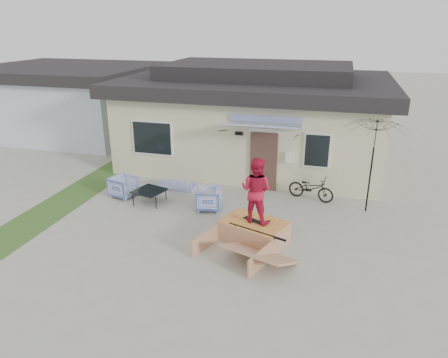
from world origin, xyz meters
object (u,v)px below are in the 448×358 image
(loveseat, at_px, (177,182))
(armchair_left, at_px, (124,185))
(skate_ramp, at_px, (254,231))
(skateboard, at_px, (255,221))
(armchair_right, at_px, (208,198))
(bicycle, at_px, (311,186))
(skater, at_px, (256,189))
(coffee_table, at_px, (150,196))
(patio_umbrella, at_px, (372,159))

(loveseat, xyz_separation_m, armchair_left, (-1.49, -1.14, 0.14))
(skate_ramp, bearing_deg, skateboard, 90.00)
(armchair_right, xyz_separation_m, bicycle, (3.09, 1.66, 0.11))
(armchair_left, xyz_separation_m, skater, (4.94, -1.80, 1.10))
(armchair_right, xyz_separation_m, skate_ramp, (1.81, -1.63, -0.11))
(armchair_right, bearing_deg, skate_ramp, 37.55)
(bicycle, xyz_separation_m, skate_ramp, (-1.28, -3.30, -0.22))
(armchair_right, bearing_deg, skater, 38.77)
(skate_ramp, bearing_deg, armchair_left, 178.25)
(loveseat, bearing_deg, armchair_left, 38.43)
(coffee_table, distance_m, skate_ramp, 4.17)
(loveseat, bearing_deg, skater, 140.60)
(patio_umbrella, relative_size, skateboard, 2.97)
(armchair_right, bearing_deg, loveseat, -140.51)
(skateboard, xyz_separation_m, skater, (0.00, 0.00, 0.92))
(armchair_right, xyz_separation_m, coffee_table, (-2.03, -0.03, -0.17))
(armchair_left, xyz_separation_m, armchair_right, (3.11, -0.22, -0.01))
(armchair_left, xyz_separation_m, skateboard, (4.94, -1.80, 0.18))
(patio_umbrella, height_order, skater, skater)
(skate_ramp, bearing_deg, armchair_right, 156.92)
(armchair_right, bearing_deg, skateboard, 38.77)
(patio_umbrella, height_order, skateboard, patio_umbrella)
(bicycle, distance_m, patio_umbrella, 2.22)
(armchair_left, height_order, bicycle, bicycle)
(armchair_right, distance_m, coffee_table, 2.04)
(coffee_table, xyz_separation_m, patio_umbrella, (6.90, 1.24, 1.53))
(armchair_left, bearing_deg, armchair_right, -81.22)
(coffee_table, xyz_separation_m, skateboard, (3.86, -1.55, 0.36))
(armchair_left, distance_m, armchair_right, 3.12)
(armchair_right, xyz_separation_m, skater, (1.83, -1.58, 1.11))
(patio_umbrella, bearing_deg, loveseat, 178.62)
(skater, bearing_deg, skateboard, 103.21)
(bicycle, distance_m, skateboard, 3.48)
(armchair_left, distance_m, patio_umbrella, 8.15)
(loveseat, xyz_separation_m, skate_ramp, (3.44, -3.00, 0.02))
(skate_ramp, bearing_deg, coffee_table, 176.32)
(armchair_left, bearing_deg, coffee_table, -90.51)
(loveseat, relative_size, patio_umbrella, 0.60)
(coffee_table, bearing_deg, skate_ramp, -22.59)
(bicycle, bearing_deg, armchair_left, 118.83)
(armchair_left, height_order, armchair_right, armchair_left)
(armchair_right, distance_m, patio_umbrella, 5.20)
(skate_ramp, xyz_separation_m, skater, (0.02, 0.05, 1.22))
(armchair_right, height_order, bicycle, bicycle)
(armchair_right, height_order, skater, skater)
(skateboard, bearing_deg, skater, 117.17)
(armchair_right, height_order, patio_umbrella, patio_umbrella)
(patio_umbrella, bearing_deg, armchair_right, -166.09)
(skater, bearing_deg, loveseat, -27.24)
(loveseat, relative_size, armchair_left, 1.66)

